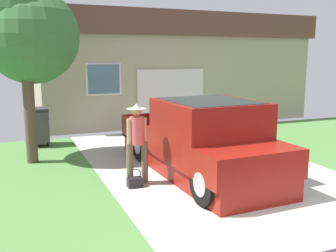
{
  "coord_description": "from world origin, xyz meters",
  "views": [
    {
      "loc": [
        -4.25,
        -3.7,
        2.62
      ],
      "look_at": [
        -1.21,
        3.81,
        1.16
      ],
      "focal_mm": 40.92,
      "sensor_mm": 36.0,
      "label": 1
    }
  ],
  "objects_px": {
    "wheeled_trash_bin": "(38,125)",
    "person_with_hat": "(137,138)",
    "house_with_garage": "(160,67)",
    "front_yard_tree": "(28,29)",
    "pickup_truck": "(204,142)",
    "handbag": "(135,181)"
  },
  "relations": [
    {
      "from": "wheeled_trash_bin",
      "to": "person_with_hat",
      "type": "bearing_deg",
      "value": -69.48
    },
    {
      "from": "person_with_hat",
      "to": "house_with_garage",
      "type": "relative_size",
      "value": 0.15
    },
    {
      "from": "person_with_hat",
      "to": "front_yard_tree",
      "type": "bearing_deg",
      "value": 115.76
    },
    {
      "from": "pickup_truck",
      "to": "house_with_garage",
      "type": "bearing_deg",
      "value": -106.64
    },
    {
      "from": "handbag",
      "to": "wheeled_trash_bin",
      "type": "distance_m",
      "value": 4.94
    },
    {
      "from": "pickup_truck",
      "to": "person_with_hat",
      "type": "relative_size",
      "value": 3.12
    },
    {
      "from": "house_with_garage",
      "to": "wheeled_trash_bin",
      "type": "relative_size",
      "value": 10.02
    },
    {
      "from": "handbag",
      "to": "front_yard_tree",
      "type": "relative_size",
      "value": 0.08
    },
    {
      "from": "pickup_truck",
      "to": "person_with_hat",
      "type": "distance_m",
      "value": 1.57
    },
    {
      "from": "pickup_truck",
      "to": "person_with_hat",
      "type": "height_order",
      "value": "pickup_truck"
    },
    {
      "from": "person_with_hat",
      "to": "house_with_garage",
      "type": "height_order",
      "value": "house_with_garage"
    },
    {
      "from": "pickup_truck",
      "to": "wheeled_trash_bin",
      "type": "xyz_separation_m",
      "value": [
        -3.23,
        4.49,
        -0.16
      ]
    },
    {
      "from": "front_yard_tree",
      "to": "pickup_truck",
      "type": "bearing_deg",
      "value": -40.52
    },
    {
      "from": "house_with_garage",
      "to": "wheeled_trash_bin",
      "type": "height_order",
      "value": "house_with_garage"
    },
    {
      "from": "person_with_hat",
      "to": "handbag",
      "type": "distance_m",
      "value": 0.88
    },
    {
      "from": "handbag",
      "to": "house_with_garage",
      "type": "xyz_separation_m",
      "value": [
        4.13,
        9.39,
        2.07
      ]
    },
    {
      "from": "pickup_truck",
      "to": "handbag",
      "type": "distance_m",
      "value": 1.8
    },
    {
      "from": "wheeled_trash_bin",
      "to": "pickup_truck",
      "type": "bearing_deg",
      "value": -54.27
    },
    {
      "from": "person_with_hat",
      "to": "handbag",
      "type": "relative_size",
      "value": 4.42
    },
    {
      "from": "handbag",
      "to": "house_with_garage",
      "type": "distance_m",
      "value": 10.47
    },
    {
      "from": "pickup_truck",
      "to": "handbag",
      "type": "bearing_deg",
      "value": 3.95
    },
    {
      "from": "house_with_garage",
      "to": "front_yard_tree",
      "type": "distance_m",
      "value": 8.7
    }
  ]
}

